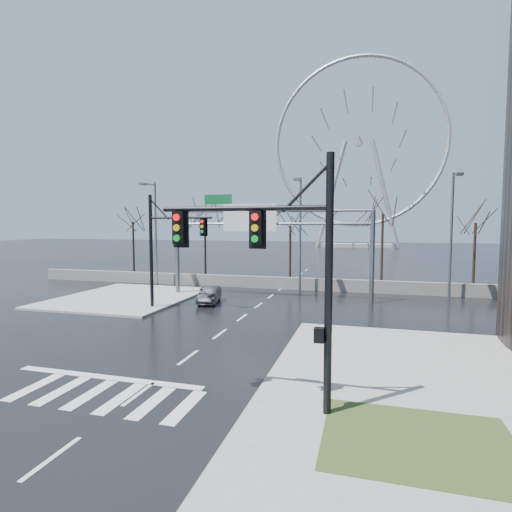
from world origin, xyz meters
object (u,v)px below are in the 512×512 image
(signal_mast_far, at_px, (165,241))
(car, at_px, (209,295))
(ferris_wheel, at_px, (358,149))
(signal_mast_near, at_px, (284,258))
(sign_gantry, at_px, (264,234))

(signal_mast_far, relative_size, car, 2.15)
(ferris_wheel, relative_size, car, 13.70)
(car, bearing_deg, signal_mast_far, -135.24)
(signal_mast_near, relative_size, signal_mast_far, 1.00)
(signal_mast_far, distance_m, car, 5.56)
(ferris_wheel, distance_m, car, 87.30)
(ferris_wheel, bearing_deg, signal_mast_near, -89.92)
(sign_gantry, bearing_deg, car, -139.49)
(signal_mast_near, height_order, ferris_wheel, ferris_wheel)
(sign_gantry, bearing_deg, signal_mast_near, -73.81)
(sign_gantry, bearing_deg, signal_mast_far, -132.47)
(ferris_wheel, height_order, car, ferris_wheel)
(car, bearing_deg, ferris_wheel, 72.25)
(signal_mast_far, bearing_deg, ferris_wheel, 82.80)
(signal_mast_near, xyz_separation_m, sign_gantry, (-5.52, 19.00, 0.31))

